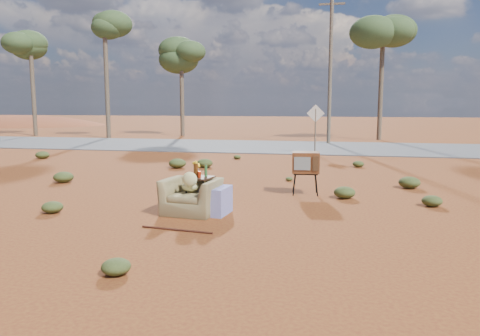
# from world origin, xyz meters

# --- Properties ---
(ground) EXTENTS (140.00, 140.00, 0.00)m
(ground) POSITION_xyz_m (0.00, 0.00, 0.00)
(ground) COLOR brown
(ground) RESTS_ON ground
(highway) EXTENTS (140.00, 7.00, 0.04)m
(highway) POSITION_xyz_m (0.00, 15.00, 0.02)
(highway) COLOR #565659
(highway) RESTS_ON ground
(dirt_mound) EXTENTS (26.00, 18.00, 2.00)m
(dirt_mound) POSITION_xyz_m (-30.00, 34.00, 0.00)
(dirt_mound) COLOR brown
(dirt_mound) RESTS_ON ground
(armchair) EXTENTS (1.37, 0.84, 0.96)m
(armchair) POSITION_xyz_m (-0.38, 0.12, 0.45)
(armchair) COLOR olive
(armchair) RESTS_ON ground
(tv_unit) EXTENTS (0.71, 0.59, 1.06)m
(tv_unit) POSITION_xyz_m (1.68, 2.62, 0.79)
(tv_unit) COLOR black
(tv_unit) RESTS_ON ground
(side_table) EXTENTS (0.61, 0.61, 1.02)m
(side_table) POSITION_xyz_m (-0.40, 0.39, 0.75)
(side_table) COLOR #321C12
(side_table) RESTS_ON ground
(rusty_bar) EXTENTS (1.38, 0.23, 0.04)m
(rusty_bar) POSITION_xyz_m (-0.34, -1.21, 0.02)
(rusty_bar) COLOR #491C13
(rusty_bar) RESTS_ON ground
(road_sign) EXTENTS (0.78, 0.06, 2.19)m
(road_sign) POSITION_xyz_m (1.50, 12.00, 1.50)
(road_sign) COLOR brown
(road_sign) RESTS_ON ground
(eucalyptus_far_left) EXTENTS (3.20, 3.20, 7.10)m
(eucalyptus_far_left) POSITION_xyz_m (-18.00, 20.00, 5.94)
(eucalyptus_far_left) COLOR brown
(eucalyptus_far_left) RESTS_ON ground
(eucalyptus_left) EXTENTS (3.20, 3.20, 8.10)m
(eucalyptus_left) POSITION_xyz_m (-12.00, 19.00, 6.92)
(eucalyptus_left) COLOR brown
(eucalyptus_left) RESTS_ON ground
(eucalyptus_near_left) EXTENTS (3.20, 3.20, 6.60)m
(eucalyptus_near_left) POSITION_xyz_m (-8.00, 22.00, 5.45)
(eucalyptus_near_left) COLOR brown
(eucalyptus_near_left) RESTS_ON ground
(eucalyptus_center) EXTENTS (3.20, 3.20, 7.60)m
(eucalyptus_center) POSITION_xyz_m (5.00, 21.00, 6.43)
(eucalyptus_center) COLOR brown
(eucalyptus_center) RESTS_ON ground
(utility_pole_center) EXTENTS (1.40, 0.20, 8.00)m
(utility_pole_center) POSITION_xyz_m (2.00, 17.50, 4.15)
(utility_pole_center) COLOR brown
(utility_pole_center) RESTS_ON ground
(scrub_patch) EXTENTS (17.49, 8.07, 0.33)m
(scrub_patch) POSITION_xyz_m (-0.82, 4.41, 0.14)
(scrub_patch) COLOR #465123
(scrub_patch) RESTS_ON ground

